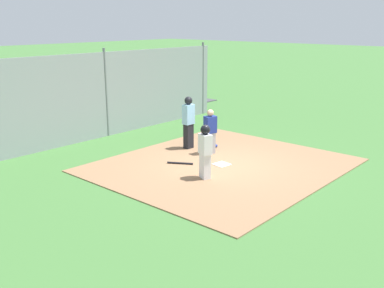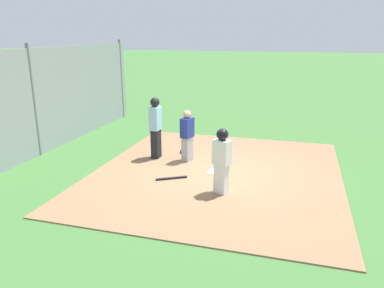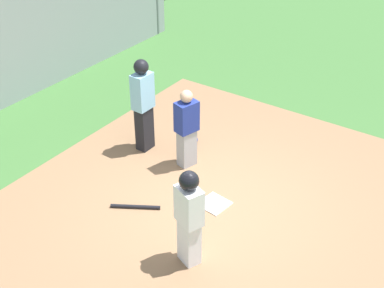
# 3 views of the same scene
# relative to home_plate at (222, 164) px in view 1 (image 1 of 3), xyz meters

# --- Properties ---
(ground_plane) EXTENTS (140.00, 140.00, 0.00)m
(ground_plane) POSITION_rel_home_plate_xyz_m (0.00, 0.00, -0.04)
(ground_plane) COLOR #3D6B33
(dirt_infield) EXTENTS (7.20, 6.40, 0.03)m
(dirt_infield) POSITION_rel_home_plate_xyz_m (0.00, 0.00, -0.03)
(dirt_infield) COLOR #896647
(dirt_infield) RESTS_ON ground_plane
(home_plate) EXTENTS (0.49, 0.49, 0.02)m
(home_plate) POSITION_rel_home_plate_xyz_m (0.00, 0.00, 0.00)
(home_plate) COLOR white
(home_plate) RESTS_ON dirt_infield
(catcher) EXTENTS (0.44, 0.35, 1.49)m
(catcher) POSITION_rel_home_plate_xyz_m (-0.70, -1.04, 0.76)
(catcher) COLOR #9E9EA3
(catcher) RESTS_ON dirt_infield
(umpire) EXTENTS (0.39, 0.27, 1.81)m
(umpire) POSITION_rel_home_plate_xyz_m (-0.70, -2.01, 0.95)
(umpire) COLOR black
(umpire) RESTS_ON dirt_infield
(runner) EXTENTS (0.38, 0.45, 1.54)m
(runner) POSITION_rel_home_plate_xyz_m (1.27, 0.39, 0.86)
(runner) COLOR silver
(runner) RESTS_ON dirt_infield
(baseball_bat) EXTENTS (0.47, 0.72, 0.06)m
(baseball_bat) POSITION_rel_home_plate_xyz_m (0.81, -1.00, 0.02)
(baseball_bat) COLOR black
(baseball_bat) RESTS_ON dirt_infield
(catcher_mask) EXTENTS (0.24, 0.20, 0.12)m
(catcher_mask) POSITION_rel_home_plate_xyz_m (-1.35, -1.37, 0.05)
(catcher_mask) COLOR navy
(catcher_mask) RESTS_ON dirt_infield
(backstop_fence) EXTENTS (12.00, 0.10, 3.35)m
(backstop_fence) POSITION_rel_home_plate_xyz_m (0.00, -5.58, 1.56)
(backstop_fence) COLOR #93999E
(backstop_fence) RESTS_ON ground_plane
(parking_lot) EXTENTS (18.00, 5.20, 0.04)m
(parking_lot) POSITION_rel_home_plate_xyz_m (0.00, -9.90, -0.02)
(parking_lot) COLOR #424247
(parking_lot) RESTS_ON ground_plane
(parked_car_red) EXTENTS (4.27, 2.01, 1.28)m
(parked_car_red) POSITION_rel_home_plate_xyz_m (-3.48, -9.53, 0.57)
(parked_car_red) COLOR maroon
(parked_car_red) RESTS_ON parking_lot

